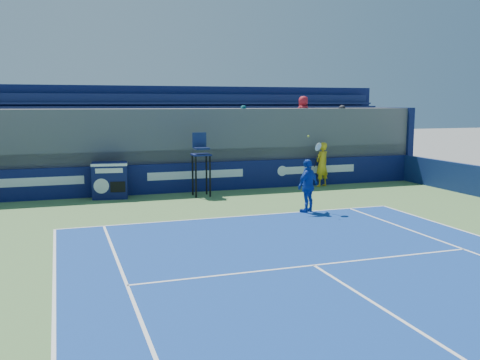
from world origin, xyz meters
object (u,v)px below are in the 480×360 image
object	(u,v)px
ball_person	(322,164)
tennis_player	(308,186)
match_clock	(110,179)
umpire_chair	(201,157)

from	to	relation	value
ball_person	tennis_player	world-z (taller)	tennis_player
match_clock	tennis_player	size ratio (longest dim) A/B	0.55
ball_person	match_clock	world-z (taller)	ball_person
umpire_chair	tennis_player	xyz separation A→B (m)	(2.54, -4.22, -0.62)
ball_person	match_clock	xyz separation A→B (m)	(-9.01, -0.08, -0.23)
match_clock	umpire_chair	world-z (taller)	umpire_chair
umpire_chair	tennis_player	distance (m)	4.96
match_clock	tennis_player	xyz separation A→B (m)	(5.97, -4.78, 0.16)
match_clock	tennis_player	world-z (taller)	tennis_player
tennis_player	ball_person	bearing A→B (deg)	57.94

